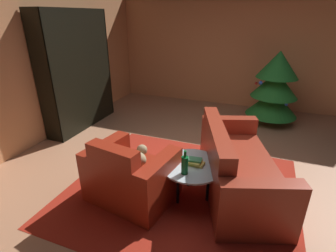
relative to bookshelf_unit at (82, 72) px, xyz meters
The scene contains 11 objects.
ground_plane 2.98m from the bookshelf_unit, 19.56° to the right, with size 7.60×7.60×0.00m, color #B17956.
wall_back 3.47m from the bookshelf_unit, 40.78° to the left, with size 5.82×0.06×2.53m, color tan.
wall_left 0.99m from the bookshelf_unit, 105.20° to the right, with size 0.06×6.46×2.53m, color tan.
area_rug 3.04m from the bookshelf_unit, 29.50° to the right, with size 2.78×2.49×0.01m, color maroon.
bookshelf_unit is the anchor object (origin of this frame).
armchair_red 2.75m from the bookshelf_unit, 41.96° to the right, with size 1.06×0.88×0.82m.
couch_red 3.39m from the bookshelf_unit, 20.30° to the right, with size 1.32×1.91×0.85m.
coffee_table 3.09m from the bookshelf_unit, 29.56° to the right, with size 0.75×0.75×0.45m.
book_stack_on_table 3.09m from the bookshelf_unit, 29.05° to the right, with size 0.23×0.16×0.07m.
bottle_on_table 3.15m from the bookshelf_unit, 33.09° to the right, with size 0.08×0.08×0.28m.
decorated_tree 3.76m from the bookshelf_unit, 21.21° to the left, with size 0.99×0.99×1.44m.
Camera 1 is at (0.64, -3.02, 2.05)m, focal length 27.19 mm.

